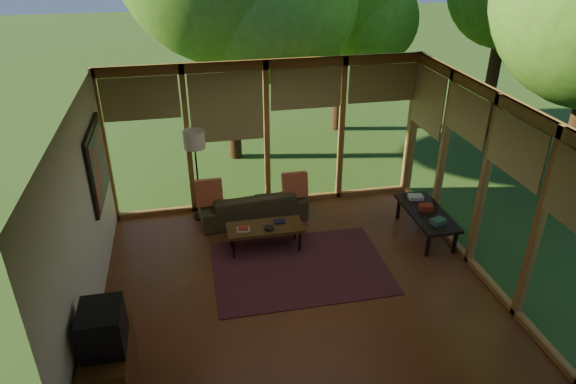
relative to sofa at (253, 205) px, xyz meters
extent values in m
plane|color=brown|center=(0.36, -2.00, -0.27)|extent=(5.50, 5.50, 0.00)
plane|color=silver|center=(0.36, -2.00, 2.43)|extent=(5.50, 5.50, 0.00)
cube|color=beige|center=(-2.39, -2.00, 1.08)|extent=(0.04, 5.00, 2.70)
cube|color=beige|center=(0.36, -4.50, 1.08)|extent=(5.50, 0.04, 2.70)
cube|color=#A36C32|center=(0.36, 0.50, 1.08)|extent=(5.50, 0.12, 2.70)
cube|color=#A36C32|center=(3.11, -2.00, 1.08)|extent=(0.12, 5.00, 2.70)
plane|color=#30521E|center=(8.36, 6.00, -0.28)|extent=(40.00, 40.00, 0.00)
cylinder|color=#362013|center=(0.01, 2.88, 2.48)|extent=(0.28, 0.28, 5.51)
cylinder|color=#362013|center=(2.77, 4.18, 1.97)|extent=(0.28, 0.28, 4.47)
cylinder|color=#362013|center=(6.10, 2.78, 1.97)|extent=(0.28, 0.28, 4.48)
cube|color=maroon|center=(0.49, -1.64, -0.26)|extent=(2.63, 1.86, 0.01)
imported|color=#3E361F|center=(0.00, 0.00, 0.00)|extent=(1.91, 0.88, 0.54)
cube|color=maroon|center=(-0.75, -0.05, 0.34)|extent=(0.46, 0.24, 0.48)
cube|color=maroon|center=(0.75, -0.05, 0.33)|extent=(0.45, 0.24, 0.47)
cube|color=beige|center=(-0.30, -1.06, 0.17)|extent=(0.22, 0.17, 0.03)
cube|color=maroon|center=(-0.30, -1.06, 0.20)|extent=(0.18, 0.14, 0.03)
cube|color=black|center=(0.30, -0.93, 0.17)|extent=(0.18, 0.14, 0.03)
ellipsoid|color=black|center=(0.10, -1.11, 0.19)|extent=(0.16, 0.16, 0.07)
cube|color=#4F3115|center=(-2.11, -3.41, 0.03)|extent=(0.50, 1.00, 0.60)
cube|color=black|center=(-2.09, -3.41, 0.58)|extent=(0.45, 0.55, 0.50)
cube|color=#32584C|center=(2.76, -1.53, 0.22)|extent=(0.26, 0.23, 0.08)
cube|color=maroon|center=(2.76, -1.08, 0.23)|extent=(0.24, 0.20, 0.10)
cube|color=beige|center=(2.76, -0.68, 0.22)|extent=(0.26, 0.21, 0.07)
cylinder|color=black|center=(-0.92, 0.22, -0.26)|extent=(0.26, 0.26, 0.03)
cylinder|color=black|center=(-0.92, 0.22, 0.52)|extent=(0.03, 0.03, 1.52)
cylinder|color=beige|center=(-0.92, 0.22, 1.23)|extent=(0.36, 0.36, 0.30)
cube|color=#4F3115|center=(0.05, -1.01, 0.13)|extent=(1.20, 0.50, 0.05)
cylinder|color=black|center=(-0.48, -1.19, -0.08)|extent=(0.03, 0.03, 0.38)
cylinder|color=black|center=(0.58, -1.19, -0.08)|extent=(0.03, 0.03, 0.38)
cylinder|color=black|center=(-0.48, -0.83, -0.08)|extent=(0.03, 0.03, 0.38)
cylinder|color=black|center=(0.58, -0.83, -0.08)|extent=(0.03, 0.03, 0.38)
cube|color=black|center=(2.76, -1.13, 0.16)|extent=(0.60, 1.40, 0.05)
cube|color=black|center=(2.53, -1.73, -0.07)|extent=(0.05, 0.05, 0.40)
cube|color=black|center=(2.99, -1.73, -0.07)|extent=(0.05, 0.05, 0.40)
cube|color=black|center=(2.53, -0.53, -0.07)|extent=(0.05, 0.05, 0.40)
cube|color=black|center=(2.99, -0.53, -0.07)|extent=(0.05, 0.05, 0.40)
cube|color=black|center=(-2.36, -0.60, 1.28)|extent=(0.05, 1.35, 1.15)
cube|color=#1C7E7D|center=(-2.33, -0.60, 1.28)|extent=(0.02, 1.20, 1.00)
camera|label=1|loc=(-0.99, -7.90, 4.41)|focal=32.00mm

